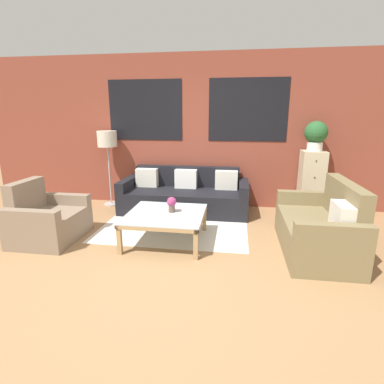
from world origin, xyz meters
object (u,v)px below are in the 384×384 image
(drawer_cabinet, at_px, (311,183))
(flower_vase, at_px, (172,203))
(coffee_table, at_px, (166,217))
(armchair_corner, at_px, (47,220))
(potted_plant, at_px, (316,135))
(couch_dark, at_px, (185,196))
(settee_vintage, at_px, (320,229))
(floor_lamp, at_px, (107,142))

(drawer_cabinet, height_order, flower_vase, drawer_cabinet)
(coffee_table, relative_size, flower_vase, 4.90)
(armchair_corner, height_order, coffee_table, armchair_corner)
(flower_vase, bearing_deg, potted_plant, 35.05)
(drawer_cabinet, bearing_deg, couch_dark, -174.81)
(flower_vase, bearing_deg, settee_vintage, -2.58)
(floor_lamp, relative_size, flower_vase, 6.70)
(settee_vintage, xyz_separation_m, armchair_corner, (-3.68, -0.15, -0.03))
(drawer_cabinet, distance_m, flower_vase, 2.66)
(drawer_cabinet, bearing_deg, potted_plant, 90.00)
(couch_dark, relative_size, potted_plant, 4.52)
(coffee_table, bearing_deg, flower_vase, 41.59)
(drawer_cabinet, bearing_deg, armchair_corner, -155.73)
(settee_vintage, bearing_deg, armchair_corner, -177.64)
(coffee_table, height_order, flower_vase, flower_vase)
(potted_plant, bearing_deg, couch_dark, -174.81)
(armchair_corner, bearing_deg, settee_vintage, 2.36)
(coffee_table, relative_size, potted_plant, 2.08)
(settee_vintage, bearing_deg, potted_plant, 81.89)
(settee_vintage, bearing_deg, drawer_cabinet, 81.89)
(couch_dark, distance_m, flower_vase, 1.35)
(flower_vase, bearing_deg, floor_lamp, 135.71)
(coffee_table, bearing_deg, couch_dark, 89.04)
(flower_vase, bearing_deg, couch_dark, 92.16)
(coffee_table, bearing_deg, drawer_cabinet, 35.28)
(armchair_corner, relative_size, flower_vase, 4.42)
(couch_dark, xyz_separation_m, floor_lamp, (-1.50, 0.19, 0.93))
(flower_vase, bearing_deg, drawer_cabinet, 35.05)
(coffee_table, distance_m, flower_vase, 0.20)
(potted_plant, bearing_deg, flower_vase, -144.95)
(couch_dark, xyz_separation_m, potted_plant, (2.22, 0.20, 1.11))
(floor_lamp, bearing_deg, couch_dark, -7.31)
(floor_lamp, distance_m, flower_vase, 2.28)
(floor_lamp, bearing_deg, drawer_cabinet, 0.14)
(couch_dark, xyz_separation_m, settee_vintage, (1.99, -1.41, 0.03))
(couch_dark, height_order, settee_vintage, settee_vintage)
(settee_vintage, xyz_separation_m, drawer_cabinet, (0.23, 1.61, 0.25))
(floor_lamp, distance_m, drawer_cabinet, 3.79)
(coffee_table, height_order, floor_lamp, floor_lamp)
(drawer_cabinet, relative_size, flower_vase, 5.24)
(coffee_table, relative_size, drawer_cabinet, 0.93)
(couch_dark, distance_m, drawer_cabinet, 2.25)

